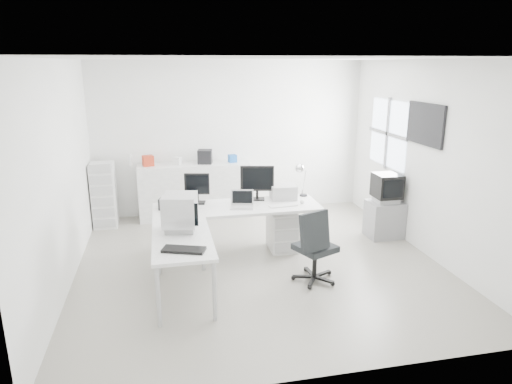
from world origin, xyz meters
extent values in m
cube|color=#B3AFA1|center=(0.00, 0.00, 0.00)|extent=(5.00, 5.00, 0.01)
cube|color=white|center=(0.00, 0.00, 2.80)|extent=(5.00, 5.00, 0.01)
cube|color=white|center=(0.00, 2.50, 1.40)|extent=(5.00, 0.02, 2.80)
cube|color=white|center=(-2.50, 0.00, 1.40)|extent=(0.02, 5.00, 2.80)
cube|color=white|center=(2.50, 0.00, 1.40)|extent=(0.02, 5.00, 2.80)
cube|color=white|center=(0.46, 0.45, 0.30)|extent=(0.40, 0.50, 0.60)
cube|color=black|center=(-1.09, 0.50, 0.83)|extent=(0.54, 0.48, 0.16)
cube|color=white|center=(0.41, 0.25, 0.76)|extent=(0.42, 0.17, 0.02)
sphere|color=white|center=(0.71, 0.30, 0.78)|extent=(0.07, 0.07, 0.07)
cube|color=#AAAAAA|center=(0.51, 0.62, 0.86)|extent=(0.40, 0.35, 0.22)
cube|color=black|center=(-1.09, -1.10, 0.77)|extent=(0.51, 0.34, 0.03)
cube|color=gray|center=(2.22, 0.60, 0.30)|extent=(0.54, 0.45, 0.59)
cube|color=white|center=(-0.71, 2.24, 0.50)|extent=(2.00, 0.50, 1.00)
cube|color=#AF2F19|center=(-1.51, 2.24, 1.09)|extent=(0.21, 0.20, 0.18)
cube|color=white|center=(-1.01, 2.24, 1.07)|extent=(0.18, 0.17, 0.14)
cube|color=black|center=(-0.51, 2.24, 1.12)|extent=(0.29, 0.27, 0.25)
cube|color=#16509E|center=(-0.01, 2.24, 1.07)|extent=(0.16, 0.15, 0.14)
cylinder|color=white|center=(-1.81, 2.28, 1.11)|extent=(0.07, 0.07, 0.22)
cube|color=white|center=(-2.28, 2.08, 0.56)|extent=(0.39, 0.46, 1.11)
camera|label=1|loc=(-1.27, -5.83, 2.75)|focal=32.00mm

